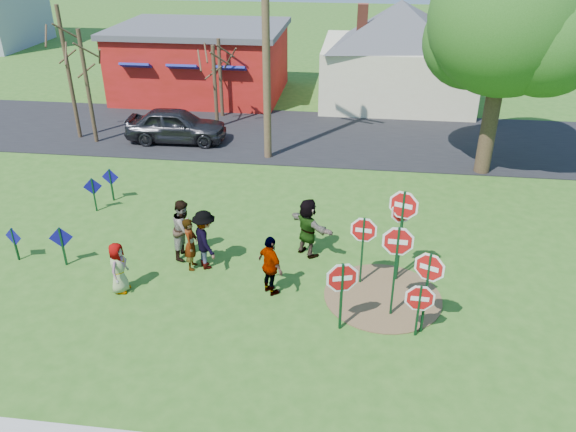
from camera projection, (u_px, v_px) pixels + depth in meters
The scene contains 29 objects.
ground at pixel (229, 265), 16.69m from camera, with size 120.00×120.00×0.00m, color #2C5B1A.
road at pixel (282, 135), 26.76m from camera, with size 120.00×7.50×0.04m, color black.
dirt_patch at pixel (383, 296), 15.31m from camera, with size 3.20×3.20×0.03m, color brown.
red_building at pixel (202, 60), 32.16m from camera, with size 9.40×7.69×3.90m.
cream_house at pixel (398, 48), 30.49m from camera, with size 9.40×9.40×6.50m.
stop_sign_a at pixel (342, 283), 13.49m from camera, with size 1.05×0.32×2.06m.
stop_sign_b at pixel (403, 214), 15.05m from camera, with size 1.04×0.40×2.93m.
stop_sign_c at pixel (397, 252), 13.74m from camera, with size 1.06×0.07×2.73m.
stop_sign_d at pixel (402, 218), 15.33m from camera, with size 0.90×0.41×2.60m.
stop_sign_e at pixel (419, 301), 13.43m from camera, with size 0.99×0.07×1.60m.
stop_sign_f at pixel (429, 274), 13.23m from camera, with size 0.93×0.43×2.40m.
stop_sign_g at pixel (363, 236), 15.20m from camera, with size 0.99×0.13×2.20m.
blue_diamond_a at pixel (14, 240), 16.67m from camera, with size 0.58×0.17×1.10m.
blue_diamond_b at pixel (62, 242), 16.37m from camera, with size 0.66×0.20×1.27m.
blue_diamond_c at pixel (93, 191), 19.47m from camera, with size 0.61×0.22×1.26m.
blue_diamond_d at pixel (111, 181), 20.21m from camera, with size 0.63×0.06×1.25m.
person_a at pixel (118, 268), 15.22m from camera, with size 0.73×0.48×1.49m, color #424B87.
person_b at pixel (191, 244), 16.23m from camera, with size 0.59×0.39×1.62m, color #1F6857.
person_c at pixel (184, 229), 16.76m from camera, with size 0.91×0.71×1.87m, color #915D3C.
person_d at pixel (205, 240), 16.22m from camera, with size 1.18×0.68×1.83m, color #313236.
person_e at pixel (271, 266), 15.06m from camera, with size 1.03×0.43×1.76m, color #3D284F.
person_f at pixel (308, 227), 16.84m from camera, with size 1.73×0.55×1.86m, color #225031.
suv at pixel (176, 125), 25.58m from camera, with size 1.82×4.54×1.55m, color #29292D.
utility_pole at pixel (266, 30), 21.78m from camera, with size 2.32×1.10×10.11m.
leafy_tree at pixel (511, 26), 20.19m from camera, with size 6.24×5.69×8.86m.
bare_tree_west at pixel (65, 55), 24.67m from camera, with size 1.80×1.80×5.95m.
bare_tree_east at pixel (220, 67), 28.15m from camera, with size 1.80×1.80×3.96m.
bare_tree_mid at pixel (85, 71), 24.41m from camera, with size 1.80×1.80×5.05m.
bare_tree_extra at pixel (214, 75), 26.58m from camera, with size 1.80×1.80×3.97m.
Camera 1 is at (3.52, -13.73, 9.12)m, focal length 35.00 mm.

